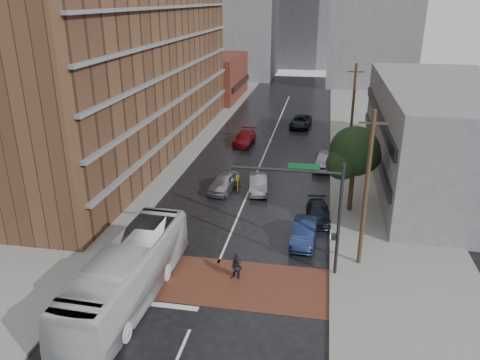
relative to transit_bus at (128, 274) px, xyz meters
The scene contains 22 objects.
ground 4.83m from the transit_bus, 28.64° to the left, with size 160.00×160.00×0.00m, color black.
crosswalk 5.07m from the transit_bus, 33.90° to the left, with size 14.00×5.00×0.02m, color brown.
sidewalk_west 28.24m from the transit_bus, 105.49° to the left, with size 9.00×90.00×0.15m, color gray.
sidewalk_east 31.31m from the transit_bus, 60.34° to the left, with size 9.00×90.00×0.15m, color gray.
apartment_block 30.61m from the transit_bus, 110.97° to the left, with size 10.00×44.00×28.00m, color brown.
storefront_west 56.77m from the transit_bus, 98.13° to the left, with size 8.00×16.00×7.00m, color maroon.
building_east 30.31m from the transit_bus, 47.28° to the left, with size 11.00×26.00×9.00m, color gray.
distant_tower_center 97.80m from the transit_bus, 87.66° to the left, with size 12.00×10.00×24.00m, color gray.
street_tree 19.16m from the transit_bus, 48.67° to the left, with size 4.20×4.10×6.90m.
signal_mast 11.30m from the transit_bus, 25.43° to the left, with size 6.50×0.30×7.20m.
utility_pole_near 14.60m from the transit_bus, 25.78° to the left, with size 1.60×0.26×10.00m.
utility_pole_far 29.33m from the transit_bus, 63.98° to the left, with size 1.60×0.26×10.00m.
transit_bus is the anchor object (origin of this frame).
pedestrian_a 6.47m from the transit_bus, 31.97° to the left, with size 0.60×0.40×1.65m, color black.
pedestrian_b 6.37m from the transit_bus, 30.13° to the left, with size 0.71×0.55×1.46m, color black.
car_travel_a 16.68m from the transit_bus, 83.81° to the left, with size 1.80×4.47×1.52m, color #A3A5AA.
car_travel_b 17.65m from the transit_bus, 74.28° to the left, with size 1.51×4.33×1.43m, color #9D9EA4.
car_travel_c 30.75m from the transit_bus, 87.81° to the left, with size 2.04×5.01×1.45m, color maroon.
suv_travel 40.27m from the transit_bus, 79.85° to the left, with size 2.44×5.30×1.47m, color black.
car_parked_near 12.55m from the transit_bus, 42.86° to the left, with size 1.56×4.47×1.47m, color #152149.
car_parked_mid 15.82m from the transit_bus, 50.43° to the left, with size 1.71×4.20×1.22m, color black.
car_parked_far 26.29m from the transit_bus, 66.98° to the left, with size 1.89×4.71×1.60m, color #A7AAAE.
Camera 1 is at (6.00, -22.65, 15.79)m, focal length 35.00 mm.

